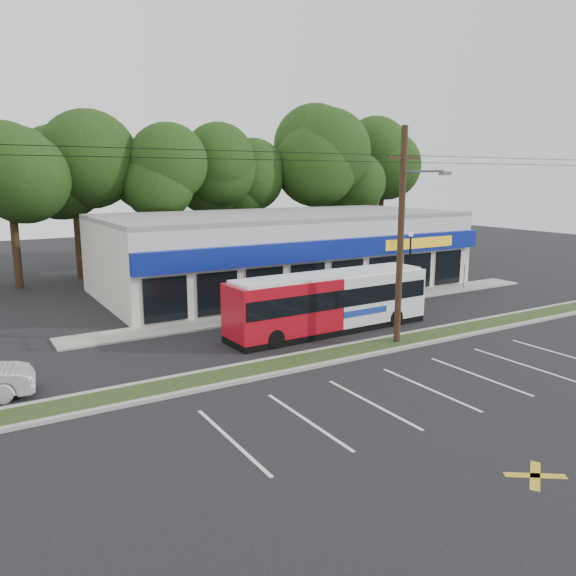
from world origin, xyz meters
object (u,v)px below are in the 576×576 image
(utility_pole, at_px, (399,230))
(lamp_post, at_px, (410,256))
(pedestrian_a, at_px, (355,300))
(pedestrian_b, at_px, (391,299))
(car_dark, at_px, (326,299))
(metrobus, at_px, (330,301))
(sign_post, at_px, (465,268))

(utility_pole, xyz_separation_m, lamp_post, (8.17, 7.87, -2.74))
(utility_pole, bearing_deg, pedestrian_a, 70.17)
(lamp_post, bearing_deg, utility_pole, -136.05)
(lamp_post, relative_size, pedestrian_b, 2.67)
(utility_pole, xyz_separation_m, car_dark, (1.28, 7.57, -4.74))
(lamp_post, height_order, car_dark, lamp_post)
(lamp_post, distance_m, metrobus, 10.40)
(pedestrian_a, bearing_deg, sign_post, 160.65)
(sign_post, xyz_separation_m, pedestrian_b, (-8.97, -2.57, -0.76))
(pedestrian_a, relative_size, pedestrian_b, 1.08)
(utility_pole, relative_size, sign_post, 22.47)
(lamp_post, relative_size, sign_post, 1.91)
(metrobus, relative_size, car_dark, 2.84)
(lamp_post, bearing_deg, car_dark, -177.51)
(lamp_post, xyz_separation_m, pedestrian_a, (-6.08, -2.10, -1.81))
(sign_post, xyz_separation_m, car_dark, (-11.89, -0.07, -0.88))
(metrobus, relative_size, pedestrian_a, 6.52)
(sign_post, bearing_deg, lamp_post, 177.42)
(pedestrian_a, height_order, pedestrian_b, pedestrian_a)
(lamp_post, relative_size, car_dark, 1.07)
(sign_post, bearing_deg, utility_pole, -149.85)
(utility_pole, distance_m, pedestrian_b, 8.04)
(sign_post, bearing_deg, car_dark, -179.64)
(lamp_post, bearing_deg, pedestrian_a, -161.00)
(pedestrian_a, bearing_deg, metrobus, 4.64)
(sign_post, bearing_deg, pedestrian_a, -170.42)
(sign_post, relative_size, pedestrian_a, 1.29)
(lamp_post, height_order, pedestrian_a, lamp_post)
(metrobus, xyz_separation_m, car_dark, (2.51, 4.00, -0.92))
(lamp_post, height_order, metrobus, lamp_post)
(metrobus, xyz_separation_m, pedestrian_b, (5.43, 1.50, -0.80))
(metrobus, height_order, pedestrian_a, metrobus)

